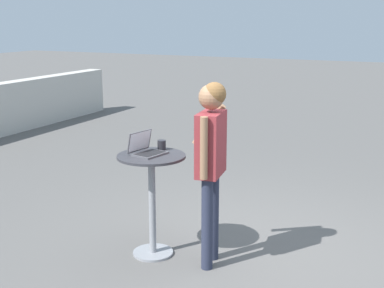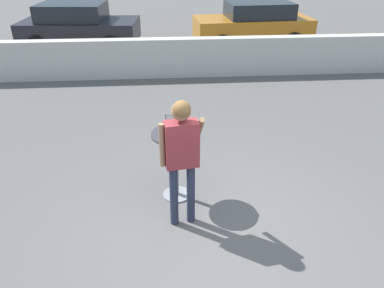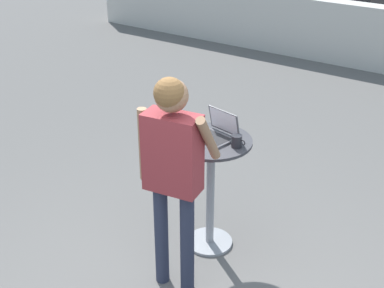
% 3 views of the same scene
% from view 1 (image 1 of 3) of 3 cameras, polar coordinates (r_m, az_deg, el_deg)
% --- Properties ---
extents(ground_plane, '(50.00, 50.00, 0.00)m').
position_cam_1_polar(ground_plane, '(5.58, 6.47, -11.76)').
color(ground_plane, '#5B5956').
extents(cafe_table, '(0.68, 0.68, 1.05)m').
position_cam_1_polar(cafe_table, '(5.34, -4.30, -4.75)').
color(cafe_table, gray).
rests_on(cafe_table, ground_plane).
extents(laptop, '(0.36, 0.33, 0.22)m').
position_cam_1_polar(laptop, '(5.27, -4.91, -0.58)').
color(laptop, '#515156').
rests_on(laptop, cafe_table).
extents(coffee_mug, '(0.12, 0.09, 0.10)m').
position_cam_1_polar(coffee_mug, '(5.43, -3.25, -0.11)').
color(coffee_mug, '#232328').
rests_on(coffee_mug, cafe_table).
extents(standing_person, '(0.56, 0.43, 1.79)m').
position_cam_1_polar(standing_person, '(5.00, 2.03, -0.61)').
color(standing_person, '#282D42').
rests_on(standing_person, ground_plane).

